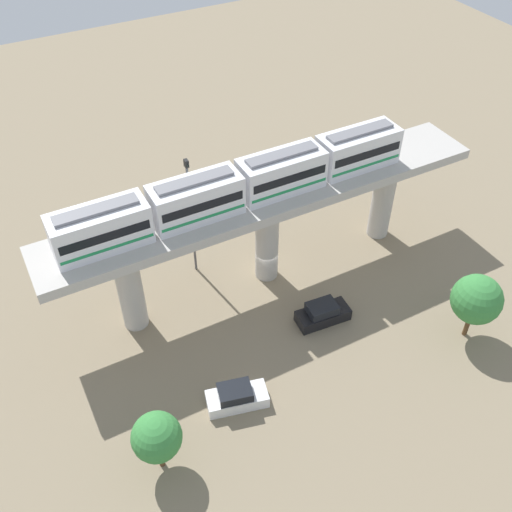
# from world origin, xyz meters

# --- Properties ---
(ground_plane) EXTENTS (120.00, 120.00, 0.00)m
(ground_plane) POSITION_xyz_m (0.00, 0.00, 0.00)
(ground_plane) COLOR #84755B
(viaduct) EXTENTS (5.20, 35.80, 8.49)m
(viaduct) POSITION_xyz_m (0.00, 0.00, 6.57)
(viaduct) COLOR #B7B2AA
(viaduct) RESTS_ON ground
(train) EXTENTS (2.64, 27.45, 3.24)m
(train) POSITION_xyz_m (0.00, 2.34, 10.02)
(train) COLOR white
(train) RESTS_ON viaduct
(parked_car_white) EXTENTS (2.76, 4.51, 1.76)m
(parked_car_white) POSITION_xyz_m (-10.33, 8.02, 0.74)
(parked_car_white) COLOR white
(parked_car_white) RESTS_ON ground
(parked_car_black) EXTENTS (2.14, 4.34, 1.76)m
(parked_car_black) POSITION_xyz_m (-6.64, -1.37, 0.74)
(parked_car_black) COLOR black
(parked_car_black) RESTS_ON ground
(tree_near_viaduct) EXTENTS (3.13, 3.13, 4.83)m
(tree_near_viaduct) POSITION_xyz_m (-12.14, 14.23, 3.24)
(tree_near_viaduct) COLOR brown
(tree_near_viaduct) RESTS_ON ground
(tree_mid_lot) EXTENTS (3.76, 3.76, 5.76)m
(tree_mid_lot) POSITION_xyz_m (-13.01, -10.28, 3.87)
(tree_mid_lot) COLOR brown
(tree_mid_lot) RESTS_ON ground
(signal_post) EXTENTS (0.44, 0.28, 11.09)m
(signal_post) POSITION_xyz_m (3.40, 5.04, 6.08)
(signal_post) COLOR #4C4C51
(signal_post) RESTS_ON ground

